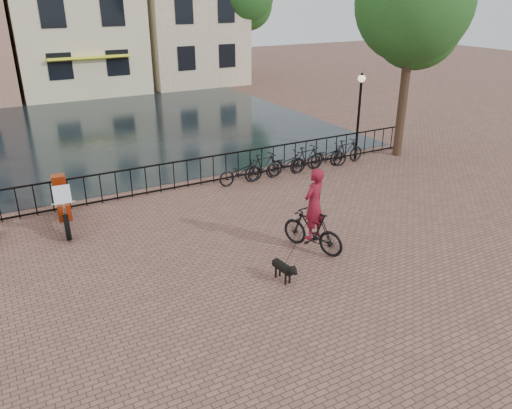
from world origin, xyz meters
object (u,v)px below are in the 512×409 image
cyclist (313,215)px  motorcycle (62,200)px  lamp_post (360,102)px  dog (283,270)px

cyclist → motorcycle: 7.26m
lamp_post → dog: (-7.52, -6.50, -2.10)m
cyclist → motorcycle: (-5.53, 4.69, -0.18)m
lamp_post → dog: size_ratio=3.99×
lamp_post → dog: 10.16m
lamp_post → dog: bearing=-139.1°
motorcycle → cyclist: bearing=-35.2°
cyclist → dog: bearing=11.0°
dog → motorcycle: (-4.04, 5.63, 0.56)m
cyclist → motorcycle: size_ratio=1.12×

